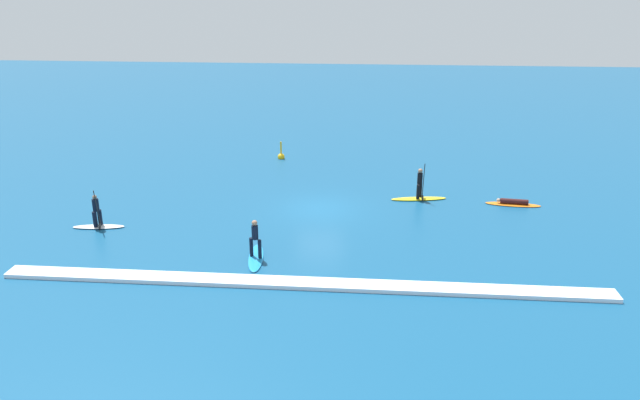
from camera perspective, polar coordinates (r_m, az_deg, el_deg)
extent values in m
plane|color=navy|center=(32.88, 0.00, -0.82)|extent=(120.00, 120.00, 0.00)
ellipsoid|color=white|center=(32.37, -20.31, -2.39)|extent=(2.64, 0.87, 0.11)
cylinder|color=black|center=(32.12, -20.62, -1.73)|extent=(0.24, 0.24, 0.80)
cylinder|color=black|center=(32.30, -20.21, -1.55)|extent=(0.24, 0.24, 0.80)
cylinder|color=black|center=(31.96, -20.57, -0.45)|extent=(0.35, 0.35, 0.63)
sphere|color=brown|center=(31.83, -20.66, 0.26)|extent=(0.24, 0.24, 0.21)
cylinder|color=black|center=(31.72, -20.43, -0.76)|extent=(0.10, 0.45, 2.03)
cube|color=black|center=(32.05, -20.22, -2.38)|extent=(0.08, 0.21, 0.32)
ellipsoid|color=yellow|center=(34.68, 9.37, 0.13)|extent=(3.23, 1.10, 0.11)
cylinder|color=black|center=(34.33, 9.31, 0.77)|extent=(0.21, 0.21, 0.84)
cylinder|color=black|center=(34.71, 9.52, 0.97)|extent=(0.21, 0.21, 0.84)
cylinder|color=black|center=(34.28, 9.49, 2.04)|extent=(0.34, 0.34, 0.64)
sphere|color=#A37556|center=(34.15, 9.53, 2.76)|extent=(0.29, 0.29, 0.25)
cylinder|color=black|center=(34.12, 9.82, 1.76)|extent=(0.08, 0.23, 2.13)
cube|color=black|center=(34.45, 9.72, 0.17)|extent=(0.09, 0.21, 0.32)
ellipsoid|color=orange|center=(35.08, 17.88, -0.40)|extent=(3.04, 0.98, 0.07)
cylinder|color=#381414|center=(35.02, 17.99, -0.13)|extent=(1.51, 0.43, 0.29)
sphere|color=tan|center=(34.91, 16.61, -0.01)|extent=(0.22, 0.22, 0.20)
ellipsoid|color=#1E8CD1|center=(27.24, -6.12, -5.48)|extent=(1.00, 2.94, 0.09)
cylinder|color=black|center=(27.16, -6.55, -4.45)|extent=(0.18, 0.18, 0.87)
cylinder|color=black|center=(26.92, -5.75, -4.66)|extent=(0.18, 0.18, 0.87)
cylinder|color=black|center=(26.73, -6.21, -3.07)|extent=(0.32, 0.32, 0.65)
sphere|color=#A37556|center=(26.56, -6.25, -2.18)|extent=(0.28, 0.28, 0.25)
sphere|color=yellow|center=(42.22, -3.72, 4.12)|extent=(0.49, 0.49, 0.49)
cylinder|color=yellow|center=(42.09, -3.73, 4.76)|extent=(0.12, 0.12, 1.22)
cube|color=white|center=(24.85, -1.72, -7.93)|extent=(25.16, 0.90, 0.18)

